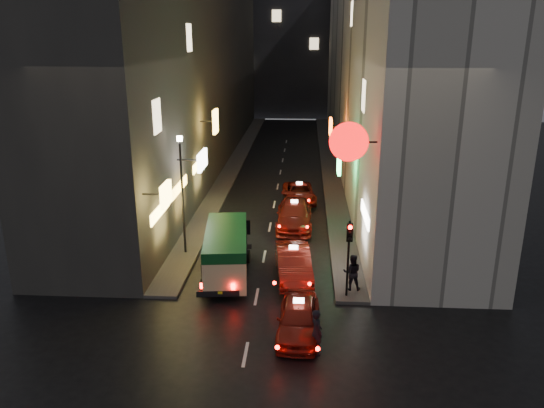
% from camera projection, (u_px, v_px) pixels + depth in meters
% --- Properties ---
extents(building_left, '(7.49, 52.00, 18.00)m').
position_uv_depth(building_left, '(190.00, 61.00, 45.65)').
color(building_left, '#353330').
rests_on(building_left, ground).
extents(building_right, '(7.98, 52.00, 18.00)m').
position_uv_depth(building_right, '(377.00, 62.00, 44.70)').
color(building_right, beige).
rests_on(building_right, ground).
extents(building_far, '(30.00, 10.00, 22.00)m').
position_uv_depth(building_far, '(293.00, 36.00, 74.98)').
color(building_far, '#2F2F34').
rests_on(building_far, ground).
extents(sidewalk_left, '(1.50, 52.00, 0.15)m').
position_uv_depth(sidewalk_left, '(235.00, 162.00, 48.16)').
color(sidewalk_left, '#484442').
rests_on(sidewalk_left, ground).
extents(sidewalk_right, '(1.50, 52.00, 0.15)m').
position_uv_depth(sidewalk_right, '(329.00, 164.00, 47.66)').
color(sidewalk_right, '#484442').
rests_on(sidewalk_right, ground).
extents(minibus, '(2.51, 5.67, 2.35)m').
position_uv_depth(minibus, '(226.00, 248.00, 25.23)').
color(minibus, beige).
rests_on(minibus, ground).
extents(taxi_near, '(2.25, 5.07, 1.76)m').
position_uv_depth(taxi_near, '(298.00, 316.00, 20.53)').
color(taxi_near, maroon).
rests_on(taxi_near, ground).
extents(taxi_second, '(2.80, 5.62, 1.89)m').
position_uv_depth(taxi_second, '(293.00, 261.00, 25.33)').
color(taxi_second, maroon).
rests_on(taxi_second, ground).
extents(taxi_third, '(2.30, 5.57, 1.94)m').
position_uv_depth(taxi_third, '(294.00, 213.00, 32.10)').
color(taxi_third, maroon).
rests_on(taxi_third, ground).
extents(taxi_far, '(2.41, 4.78, 1.63)m').
position_uv_depth(taxi_far, '(299.00, 192.00, 36.95)').
color(taxi_far, maroon).
rests_on(taxi_far, ground).
extents(pedestrian_crossing, '(0.65, 0.77, 2.00)m').
position_uv_depth(pedestrian_crossing, '(317.00, 329.00, 19.23)').
color(pedestrian_crossing, black).
rests_on(pedestrian_crossing, ground).
extents(pedestrian_sidewalk, '(0.72, 0.45, 1.91)m').
position_uv_depth(pedestrian_sidewalk, '(352.00, 270.00, 23.79)').
color(pedestrian_sidewalk, black).
rests_on(pedestrian_sidewalk, sidewalk_right).
extents(traffic_light, '(0.26, 0.43, 3.50)m').
position_uv_depth(traffic_light, '(349.00, 243.00, 22.61)').
color(traffic_light, black).
rests_on(traffic_light, sidewalk_right).
extents(lamp_post, '(0.28, 0.28, 6.22)m').
position_uv_depth(lamp_post, '(182.00, 187.00, 27.09)').
color(lamp_post, black).
rests_on(lamp_post, sidewalk_left).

